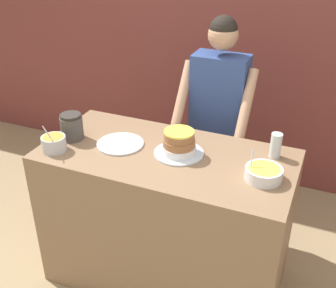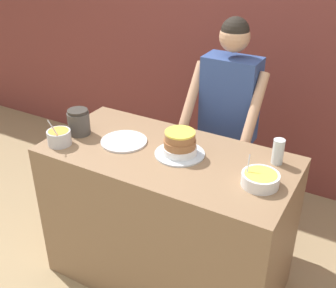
# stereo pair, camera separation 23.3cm
# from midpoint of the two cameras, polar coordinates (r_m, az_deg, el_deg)

# --- Properties ---
(wall_back) EXTENTS (10.00, 0.05, 2.60)m
(wall_back) POSITION_cam_midpoint_polar(r_m,az_deg,el_deg) (3.57, 13.95, 13.95)
(wall_back) COLOR brown
(wall_back) RESTS_ON ground_plane
(counter) EXTENTS (1.47, 0.72, 0.95)m
(counter) POSITION_cam_midpoint_polar(r_m,az_deg,el_deg) (2.68, 2.40, -10.22)
(counter) COLOR #8C6B4C
(counter) RESTS_ON ground_plane
(person_baker) EXTENTS (0.50, 0.45, 1.62)m
(person_baker) POSITION_cam_midpoint_polar(r_m,az_deg,el_deg) (2.90, 10.49, 4.20)
(person_baker) COLOR #2D2D38
(person_baker) RESTS_ON ground_plane
(cake) EXTENTS (0.29, 0.29, 0.15)m
(cake) POSITION_cam_midpoint_polar(r_m,az_deg,el_deg) (2.38, 4.42, -0.17)
(cake) COLOR silver
(cake) RESTS_ON counter
(frosting_bowl_yellow) EXTENTS (0.19, 0.19, 0.15)m
(frosting_bowl_yellow) POSITION_cam_midpoint_polar(r_m,az_deg,el_deg) (2.20, 15.39, -4.67)
(frosting_bowl_yellow) COLOR white
(frosting_bowl_yellow) RESTS_ON counter
(frosting_bowl_orange) EXTENTS (0.14, 0.14, 0.18)m
(frosting_bowl_orange) POSITION_cam_midpoint_polar(r_m,az_deg,el_deg) (2.54, -12.02, 0.87)
(frosting_bowl_orange) COLOR silver
(frosting_bowl_orange) RESTS_ON counter
(drinking_glass) EXTENTS (0.06, 0.06, 0.15)m
(drinking_glass) POSITION_cam_midpoint_polar(r_m,az_deg,el_deg) (2.40, 17.42, -1.06)
(drinking_glass) COLOR silver
(drinking_glass) RESTS_ON counter
(ceramic_plate) EXTENTS (0.28, 0.28, 0.01)m
(ceramic_plate) POSITION_cam_midpoint_polar(r_m,az_deg,el_deg) (2.53, -3.38, 0.30)
(ceramic_plate) COLOR silver
(ceramic_plate) RESTS_ON counter
(stoneware_jar) EXTENTS (0.14, 0.14, 0.16)m
(stoneware_jar) POSITION_cam_midpoint_polar(r_m,az_deg,el_deg) (2.63, -9.54, 2.89)
(stoneware_jar) COLOR #4C4742
(stoneware_jar) RESTS_ON counter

